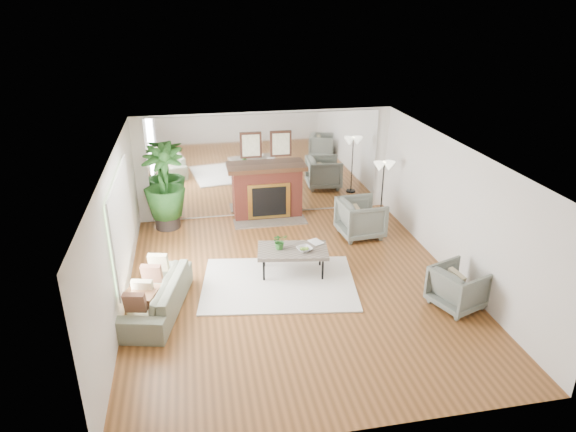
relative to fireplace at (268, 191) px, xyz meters
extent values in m
plane|color=brown|center=(0.00, -3.26, -0.66)|extent=(7.00, 7.00, 0.00)
cube|color=silver|center=(-2.99, -3.26, 0.59)|extent=(0.02, 7.00, 2.50)
cube|color=silver|center=(2.99, -3.26, 0.59)|extent=(0.02, 7.00, 2.50)
cube|color=silver|center=(0.00, 0.23, 0.59)|extent=(6.00, 0.02, 2.50)
cube|color=silver|center=(0.00, 0.21, 0.59)|extent=(5.40, 0.04, 2.40)
cube|color=#B2E09E|center=(-2.96, -2.86, 0.69)|extent=(0.04, 2.40, 1.50)
cube|color=maroon|center=(0.00, 0.02, -0.06)|extent=(1.60, 0.40, 1.20)
cube|color=gold|center=(0.00, -0.19, -0.18)|extent=(1.00, 0.04, 0.85)
cube|color=black|center=(0.00, -0.21, -0.18)|extent=(0.80, 0.04, 0.70)
cube|color=#6C6255|center=(0.00, -0.33, -0.64)|extent=(1.70, 0.55, 0.03)
cube|color=#432715|center=(0.00, 0.00, 0.56)|extent=(1.85, 0.46, 0.10)
cube|color=#321C13|center=(-0.35, 0.17, 1.09)|extent=(0.50, 0.04, 0.60)
cube|color=#321C13|center=(0.35, 0.17, 1.09)|extent=(0.50, 0.04, 0.60)
cube|color=silver|center=(-0.29, -3.15, -0.64)|extent=(3.04, 2.38, 0.03)
cube|color=#6C6255|center=(0.04, -2.81, -0.17)|extent=(1.41, 0.96, 0.07)
cylinder|color=black|center=(-0.54, -3.00, -0.43)|extent=(0.04, 0.04, 0.46)
cylinder|color=black|center=(0.53, -3.17, -0.43)|extent=(0.04, 0.04, 0.46)
cylinder|color=black|center=(-0.46, -2.46, -0.43)|extent=(0.04, 0.04, 0.46)
cylinder|color=black|center=(0.62, -2.63, -0.43)|extent=(0.04, 0.04, 0.46)
imported|color=slate|center=(-2.45, -3.60, -0.37)|extent=(1.23, 2.13, 0.58)
imported|color=slate|center=(1.84, -1.42, -0.24)|extent=(0.99, 0.97, 0.84)
imported|color=slate|center=(2.57, -4.44, -0.29)|extent=(1.03, 1.01, 0.73)
cube|color=#925E3A|center=(-2.65, -3.89, -0.11)|extent=(0.64, 0.64, 0.04)
cylinder|color=#925E3A|center=(-2.90, -4.01, -0.39)|extent=(0.04, 0.04, 0.54)
cylinder|color=#925E3A|center=(-2.53, -4.15, -0.39)|extent=(0.04, 0.04, 0.54)
cylinder|color=#925E3A|center=(-2.76, -3.64, -0.39)|extent=(0.04, 0.04, 0.54)
cylinder|color=#925E3A|center=(-2.39, -3.78, -0.39)|extent=(0.04, 0.04, 0.54)
cylinder|color=black|center=(-2.35, -0.16, -0.46)|extent=(0.56, 0.56, 0.40)
imported|color=#2E6625|center=(-2.35, -0.16, 0.45)|extent=(0.93, 0.93, 1.65)
cylinder|color=black|center=(2.48, -0.94, -0.64)|extent=(0.26, 0.26, 0.04)
cylinder|color=black|center=(2.48, -0.94, 0.07)|extent=(0.03, 0.03, 1.46)
cone|color=white|center=(2.37, -0.94, 0.76)|extent=(0.27, 0.27, 0.20)
cone|color=white|center=(2.59, -0.94, 0.76)|extent=(0.27, 0.27, 0.20)
imported|color=#2E6625|center=(-0.20, -2.75, 0.02)|extent=(0.32, 0.30, 0.31)
imported|color=#925E3A|center=(0.24, -2.92, -0.10)|extent=(0.36, 0.36, 0.07)
imported|color=#925E3A|center=(0.43, -2.67, -0.12)|extent=(0.30, 0.34, 0.02)
camera|label=1|loc=(-1.68, -11.25, 4.21)|focal=32.00mm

